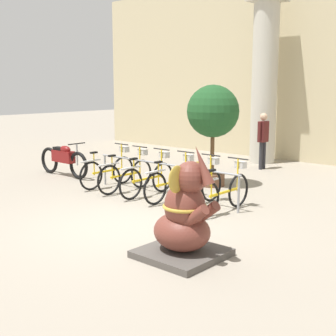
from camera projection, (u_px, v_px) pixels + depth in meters
name	position (u px, v px, depth m)	size (l,w,h in m)	color
ground_plane	(133.00, 225.00, 8.40)	(60.00, 60.00, 0.00)	gray
building_facade	(336.00, 67.00, 14.18)	(20.00, 0.20, 6.00)	#C6B78E
column_left	(265.00, 80.00, 14.73)	(1.01, 1.01, 5.16)	#BCB7A8
bike_rack	(163.00, 170.00, 10.40)	(4.08, 0.05, 0.77)	gray
bicycle_0	(109.00, 170.00, 11.50)	(0.48, 1.73, 1.03)	black
bicycle_1	(127.00, 174.00, 11.02)	(0.48, 1.73, 1.03)	black
bicycle_2	(148.00, 178.00, 10.57)	(0.48, 1.73, 1.03)	black
bicycle_3	(173.00, 182.00, 10.14)	(0.48, 1.73, 1.03)	black
bicycle_4	(198.00, 186.00, 9.68)	(0.48, 1.73, 1.03)	black
bicycle_5	(225.00, 191.00, 9.21)	(0.48, 1.73, 1.03)	black
elephant_statue	(184.00, 219.00, 6.73)	(1.13, 1.13, 1.69)	#4C4742
motorcycle	(64.00, 159.00, 12.81)	(2.07, 0.55, 0.96)	black
person_pedestrian	(263.00, 136.00, 13.80)	(0.22, 0.47, 1.67)	#28282D
potted_tree	(213.00, 115.00, 11.39)	(1.28, 1.28, 2.49)	brown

